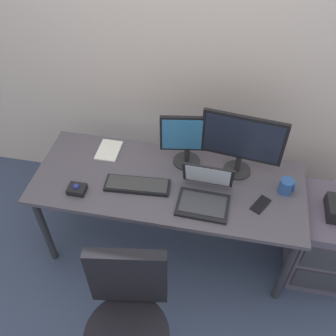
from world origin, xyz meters
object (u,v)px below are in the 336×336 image
at_px(coffee_mug, 287,186).
at_px(monitor_main, 242,141).
at_px(cell_phone, 261,205).
at_px(laptop, 205,194).
at_px(monitor_side, 188,138).
at_px(paper_notepad, 109,150).
at_px(file_cabinet, 324,239).
at_px(keyboard, 137,185).
at_px(office_chair, 129,329).
at_px(trackball_mouse, 77,189).

bearing_deg(coffee_mug, monitor_main, 158.19).
bearing_deg(cell_phone, laptop, -146.27).
distance_m(monitor_side, paper_notepad, 0.59).
bearing_deg(file_cabinet, keyboard, -174.43).
height_order(office_chair, monitor_side, monitor_side).
height_order(monitor_side, coffee_mug, monitor_side).
distance_m(paper_notepad, cell_phone, 1.09).
relative_size(monitor_side, laptop, 1.18).
xyz_separation_m(monitor_side, laptop, (0.16, -0.31, -0.16)).
bearing_deg(laptop, monitor_side, 117.11).
xyz_separation_m(laptop, paper_notepad, (-0.71, 0.31, -0.05)).
bearing_deg(office_chair, keyboard, 99.99).
xyz_separation_m(monitor_side, coffee_mug, (0.65, -0.14, -0.16)).
relative_size(coffee_mug, paper_notepad, 0.48).
xyz_separation_m(monitor_main, keyboard, (-0.61, -0.26, -0.25)).
relative_size(keyboard, cell_phone, 2.95).
relative_size(office_chair, monitor_main, 1.88).
height_order(office_chair, paper_notepad, office_chair).
relative_size(trackball_mouse, coffee_mug, 1.10).
height_order(keyboard, coffee_mug, coffee_mug).
height_order(laptop, paper_notepad, laptop).
relative_size(file_cabinet, trackball_mouse, 5.48).
distance_m(monitor_main, coffee_mug, 0.39).
distance_m(trackball_mouse, coffee_mug, 1.30).
distance_m(monitor_main, paper_notepad, 0.92).
distance_m(monitor_main, trackball_mouse, 1.06).
height_order(trackball_mouse, coffee_mug, coffee_mug).
xyz_separation_m(office_chair, cell_phone, (0.63, 0.77, 0.27)).
distance_m(laptop, coffee_mug, 0.51).
distance_m(monitor_side, trackball_mouse, 0.77).
bearing_deg(monitor_main, keyboard, -156.93).
bearing_deg(cell_phone, keyboard, -150.50).
bearing_deg(keyboard, file_cabinet, 5.57).
height_order(keyboard, laptop, laptop).
distance_m(office_chair, cell_phone, 1.03).
bearing_deg(trackball_mouse, file_cabinet, 8.29).
bearing_deg(office_chair, monitor_main, 65.55).
xyz_separation_m(coffee_mug, cell_phone, (-0.15, -0.14, -0.04)).
height_order(keyboard, paper_notepad, keyboard).
xyz_separation_m(laptop, cell_phone, (0.34, 0.02, -0.05)).
bearing_deg(keyboard, cell_phone, -0.32).
distance_m(office_chair, trackball_mouse, 0.88).
relative_size(monitor_main, trackball_mouse, 4.62).
relative_size(monitor_side, keyboard, 0.90).
xyz_separation_m(file_cabinet, cell_phone, (-0.50, -0.13, 0.40)).
height_order(monitor_side, laptop, monitor_side).
bearing_deg(cell_phone, trackball_mouse, -144.66).
relative_size(monitor_side, coffee_mug, 3.79).
bearing_deg(file_cabinet, office_chair, -141.41).
bearing_deg(paper_notepad, laptop, -23.84).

